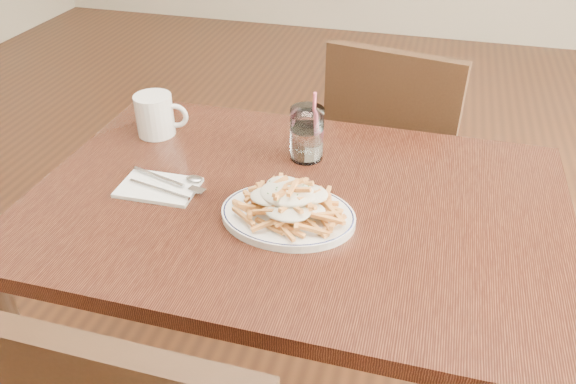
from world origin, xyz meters
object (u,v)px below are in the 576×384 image
(chair_far, at_px, (393,154))
(loaded_fries, at_px, (288,198))
(fries_plate, at_px, (288,215))
(water_glass, at_px, (307,137))
(table, at_px, (296,226))
(coffee_mug, at_px, (156,115))

(chair_far, xyz_separation_m, loaded_fries, (-0.16, -0.75, 0.29))
(fries_plate, bearing_deg, water_glass, 95.24)
(table, xyz_separation_m, chair_far, (0.17, 0.67, -0.16))
(table, distance_m, water_glass, 0.23)
(chair_far, xyz_separation_m, fries_plate, (-0.16, -0.75, 0.25))
(table, height_order, fries_plate, fries_plate)
(table, bearing_deg, loaded_fries, -87.31)
(loaded_fries, bearing_deg, coffee_mug, 147.55)
(table, distance_m, chair_far, 0.71)
(fries_plate, xyz_separation_m, water_glass, (-0.02, 0.26, 0.05))
(loaded_fries, bearing_deg, chair_far, 77.76)
(water_glass, distance_m, coffee_mug, 0.42)
(table, height_order, loaded_fries, loaded_fries)
(chair_far, bearing_deg, table, -103.98)
(table, distance_m, fries_plate, 0.12)
(table, bearing_deg, water_glass, 96.37)
(fries_plate, xyz_separation_m, loaded_fries, (0.00, 0.00, 0.04))
(chair_far, height_order, loaded_fries, chair_far)
(fries_plate, bearing_deg, loaded_fries, 67.89)
(water_glass, bearing_deg, loaded_fries, -84.76)
(table, relative_size, loaded_fries, 4.88)
(loaded_fries, height_order, coffee_mug, coffee_mug)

